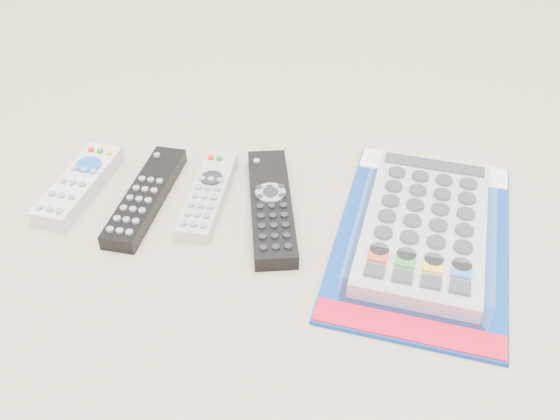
# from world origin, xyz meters

# --- Properties ---
(remote_small_grey) EXTENTS (0.08, 0.17, 0.02)m
(remote_small_grey) POSITION_xyz_m (-0.22, 0.05, 0.01)
(remote_small_grey) COLOR silver
(remote_small_grey) RESTS_ON ground
(remote_slim_black) EXTENTS (0.07, 0.20, 0.02)m
(remote_slim_black) POSITION_xyz_m (-0.13, 0.03, 0.01)
(remote_slim_black) COLOR black
(remote_slim_black) RESTS_ON ground
(remote_silver_dvd) EXTENTS (0.06, 0.17, 0.02)m
(remote_silver_dvd) POSITION_xyz_m (-0.05, 0.04, 0.01)
(remote_silver_dvd) COLOR #BBBABF
(remote_silver_dvd) RESTS_ON ground
(remote_large_black) EXTENTS (0.08, 0.22, 0.02)m
(remote_large_black) POSITION_xyz_m (0.03, 0.02, 0.01)
(remote_large_black) COLOR black
(remote_large_black) RESTS_ON ground
(jumbo_remote_packaged) EXTENTS (0.26, 0.36, 0.04)m
(jumbo_remote_packaged) POSITION_xyz_m (0.22, -0.01, 0.02)
(jumbo_remote_packaged) COLOR navy
(jumbo_remote_packaged) RESTS_ON ground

